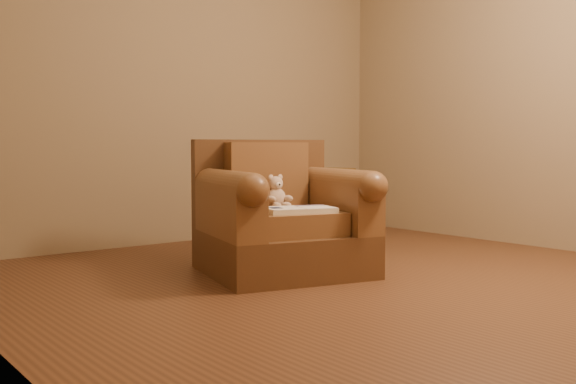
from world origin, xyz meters
TOP-DOWN VIEW (x-y plane):
  - floor at (0.00, 0.00)m, footprint 4.00×4.00m
  - armchair at (-0.20, 0.47)m, footprint 1.10×1.07m
  - teddy_bear at (-0.17, 0.54)m, footprint 0.15×0.18m
  - guidebook at (-0.24, 0.23)m, footprint 0.46×0.36m
  - side_table at (0.68, 1.01)m, footprint 0.44×0.44m

SIDE VIEW (x-z plane):
  - floor at x=0.00m, z-range 0.00..0.00m
  - armchair at x=-0.20m, z-range -0.09..0.73m
  - side_table at x=0.68m, z-range 0.02..0.64m
  - guidebook at x=-0.24m, z-range 0.39..0.43m
  - teddy_bear at x=-0.17m, z-range 0.37..0.58m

